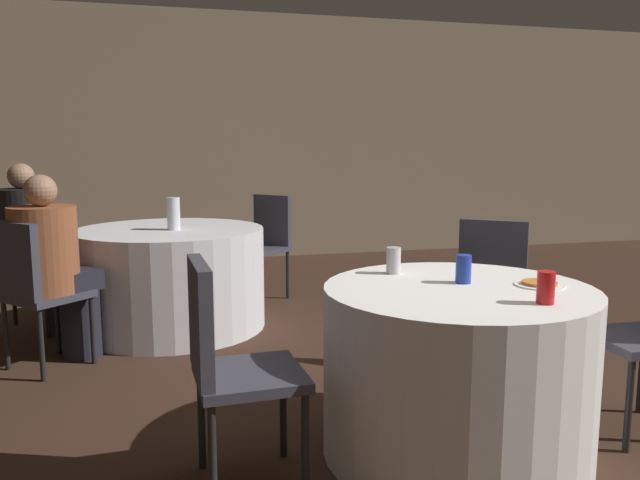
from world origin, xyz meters
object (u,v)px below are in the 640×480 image
object	(u,v)px
chair_near_northeast	(489,284)
soda_can_blue	(463,269)
person_floral_shirt	(55,267)
person_black_shirt	(35,246)
chair_far_southwest	(32,282)
table_far	(171,278)
chair_far_west	(13,257)
table_near	(456,370)
bottle_far	(174,214)
chair_far_northeast	(266,237)
chair_near_west	(225,353)
soda_can_red	(546,288)
pizza_plate_near	(539,284)
soda_can_silver	(394,260)

from	to	relation	value
chair_near_northeast	soda_can_blue	distance (m)	0.92
chair_near_northeast	person_floral_shirt	world-z (taller)	person_floral_shirt
chair_near_northeast	soda_can_blue	world-z (taller)	chair_near_northeast
person_black_shirt	chair_far_southwest	bearing A→B (deg)	17.02
table_far	person_floral_shirt	bearing A→B (deg)	-136.77
chair_far_west	table_near	bearing A→B (deg)	51.27
chair_far_southwest	bottle_far	size ratio (longest dim) A/B	3.90
chair_far_northeast	chair_far_west	bearing A→B (deg)	65.20
table_far	chair_near_west	bearing A→B (deg)	-86.18
chair_far_west	person_black_shirt	bearing A→B (deg)	90.00
bottle_far	table_far	bearing A→B (deg)	112.48
person_black_shirt	soda_can_red	bearing A→B (deg)	48.25
person_black_shirt	pizza_plate_near	xyz separation A→B (m)	(2.38, -2.43, 0.12)
chair_far_northeast	soda_can_blue	world-z (taller)	chair_far_northeast
table_near	person_black_shirt	distance (m)	3.14
chair_near_northeast	soda_can_red	xyz separation A→B (m)	(-0.41, -1.11, 0.25)
chair_near_west	soda_can_red	bearing A→B (deg)	73.58
pizza_plate_near	bottle_far	xyz separation A→B (m)	(-1.44, 2.21, 0.11)
chair_near_west	chair_near_northeast	world-z (taller)	same
chair_near_west	chair_far_northeast	xyz separation A→B (m)	(0.66, 2.98, 0.00)
chair_near_west	chair_far_west	world-z (taller)	same
soda_can_red	bottle_far	world-z (taller)	bottle_far
table_far	person_black_shirt	xyz separation A→B (m)	(-0.91, 0.14, 0.25)
chair_far_west	person_floral_shirt	bearing A→B (deg)	34.91
chair_near_northeast	person_floral_shirt	bearing A→B (deg)	18.42
person_black_shirt	soda_can_silver	bearing A→B (deg)	51.46
chair_far_west	pizza_plate_near	world-z (taller)	chair_far_west
chair_far_southwest	person_floral_shirt	bearing A→B (deg)	90.00
chair_near_west	table_near	bearing A→B (deg)	90.00
table_near	pizza_plate_near	world-z (taller)	pizza_plate_near
chair_far_northeast	chair_near_west	bearing A→B (deg)	126.57
chair_far_west	pizza_plate_near	bearing A→B (deg)	54.69
person_black_shirt	soda_can_blue	bearing A→B (deg)	51.09
table_far	pizza_plate_near	size ratio (longest dim) A/B	6.48
pizza_plate_near	soda_can_red	bearing A→B (deg)	-120.00
table_near	person_floral_shirt	size ratio (longest dim) A/B	0.99
chair_far_southwest	bottle_far	bearing A→B (deg)	85.77
soda_can_red	chair_near_west	bearing A→B (deg)	166.20
chair_far_northeast	person_floral_shirt	distance (m)	2.01
chair_near_northeast	pizza_plate_near	xyz separation A→B (m)	(-0.25, -0.84, 0.19)
pizza_plate_near	person_black_shirt	bearing A→B (deg)	134.44
pizza_plate_near	chair_near_west	bearing A→B (deg)	179.39
chair_near_northeast	chair_far_west	bearing A→B (deg)	7.16
table_far	soda_can_silver	size ratio (longest dim) A/B	10.95
soda_can_blue	chair_near_northeast	bearing A→B (deg)	52.72
chair_near_west	chair_far_west	size ratio (longest dim) A/B	1.00
soda_can_blue	table_far	bearing A→B (deg)	118.68
table_near	bottle_far	xyz separation A→B (m)	(-1.10, 2.15, 0.47)
chair_near_northeast	chair_far_northeast	world-z (taller)	same
table_far	chair_near_northeast	world-z (taller)	chair_near_northeast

